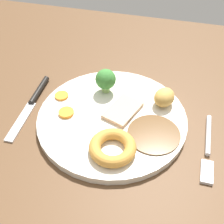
% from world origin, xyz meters
% --- Properties ---
extents(dining_table, '(1.20, 0.84, 0.04)m').
position_xyz_m(dining_table, '(0.00, 0.00, 0.02)').
color(dining_table, brown).
rests_on(dining_table, ground).
extents(dinner_plate, '(0.28, 0.28, 0.01)m').
position_xyz_m(dinner_plate, '(-0.03, 0.03, 0.04)').
color(dinner_plate, silver).
rests_on(dinner_plate, dining_table).
extents(gravy_pool, '(0.09, 0.09, 0.00)m').
position_xyz_m(gravy_pool, '(-0.11, 0.06, 0.05)').
color(gravy_pool, '#563819').
rests_on(gravy_pool, dinner_plate).
extents(meat_slice_main, '(0.07, 0.09, 0.01)m').
position_xyz_m(meat_slice_main, '(-0.05, 0.01, 0.05)').
color(meat_slice_main, tan).
rests_on(meat_slice_main, dinner_plate).
extents(yorkshire_pudding, '(0.08, 0.08, 0.02)m').
position_xyz_m(yorkshire_pudding, '(-0.05, 0.11, 0.06)').
color(yorkshire_pudding, '#C68938').
rests_on(yorkshire_pudding, dinner_plate).
extents(roast_potato_left, '(0.05, 0.06, 0.04)m').
position_xyz_m(roast_potato_left, '(-0.12, -0.03, 0.07)').
color(roast_potato_left, tan).
rests_on(roast_potato_left, dinner_plate).
extents(carrot_coin_front, '(0.02, 0.02, 0.00)m').
position_xyz_m(carrot_coin_front, '(0.01, -0.08, 0.05)').
color(carrot_coin_front, orange).
rests_on(carrot_coin_front, dinner_plate).
extents(carrot_coin_back, '(0.03, 0.03, 0.01)m').
position_xyz_m(carrot_coin_back, '(0.06, 0.04, 0.05)').
color(carrot_coin_back, orange).
rests_on(carrot_coin_back, dinner_plate).
extents(carrot_coin_side, '(0.03, 0.03, 0.00)m').
position_xyz_m(carrot_coin_side, '(0.08, -0.00, 0.05)').
color(carrot_coin_side, orange).
rests_on(carrot_coin_side, dinner_plate).
extents(broccoli_floret, '(0.04, 0.04, 0.05)m').
position_xyz_m(broccoli_floret, '(-0.00, -0.04, 0.08)').
color(broccoli_floret, '#8CB766').
rests_on(broccoli_floret, dinner_plate).
extents(fork, '(0.02, 0.15, 0.01)m').
position_xyz_m(fork, '(-0.21, 0.06, 0.04)').
color(fork, silver).
rests_on(fork, dining_table).
extents(knife, '(0.02, 0.19, 0.01)m').
position_xyz_m(knife, '(0.14, 0.02, 0.04)').
color(knife, black).
rests_on(knife, dining_table).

